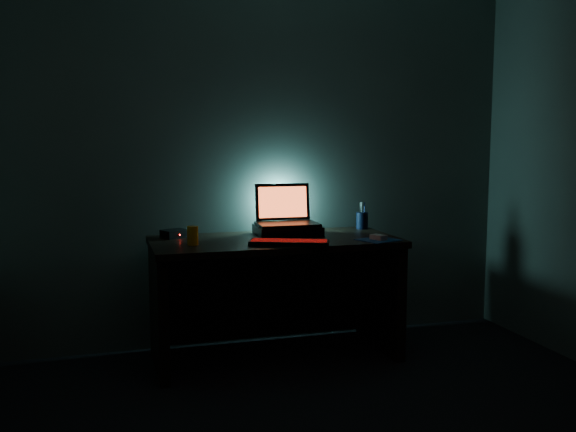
{
  "coord_description": "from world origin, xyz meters",
  "views": [
    {
      "loc": [
        -1.02,
        -2.12,
        1.37
      ],
      "look_at": [
        0.07,
        1.57,
        0.89
      ],
      "focal_mm": 40.0,
      "sensor_mm": 36.0,
      "label": 1
    }
  ],
  "objects_px": {
    "keyboard": "(289,243)",
    "juice_glass": "(193,236)",
    "router": "(175,234)",
    "pen_cup": "(362,221)",
    "mouse": "(378,237)",
    "laptop": "(285,215)"
  },
  "relations": [
    {
      "from": "keyboard",
      "to": "juice_glass",
      "type": "height_order",
      "value": "juice_glass"
    },
    {
      "from": "router",
      "to": "pen_cup",
      "type": "bearing_deg",
      "value": -23.41
    },
    {
      "from": "keyboard",
      "to": "mouse",
      "type": "height_order",
      "value": "mouse"
    },
    {
      "from": "laptop",
      "to": "router",
      "type": "bearing_deg",
      "value": 178.87
    },
    {
      "from": "keyboard",
      "to": "laptop",
      "type": "bearing_deg",
      "value": 98.43
    },
    {
      "from": "laptop",
      "to": "keyboard",
      "type": "height_order",
      "value": "laptop"
    },
    {
      "from": "pen_cup",
      "to": "mouse",
      "type": "bearing_deg",
      "value": -101.36
    },
    {
      "from": "pen_cup",
      "to": "router",
      "type": "bearing_deg",
      "value": -178.89
    },
    {
      "from": "juice_glass",
      "to": "router",
      "type": "relative_size",
      "value": 0.6
    },
    {
      "from": "keyboard",
      "to": "juice_glass",
      "type": "xyz_separation_m",
      "value": [
        -0.53,
        0.16,
        0.04
      ]
    },
    {
      "from": "mouse",
      "to": "router",
      "type": "relative_size",
      "value": 0.52
    },
    {
      "from": "mouse",
      "to": "router",
      "type": "xyz_separation_m",
      "value": [
        -1.17,
        0.45,
        0.01
      ]
    },
    {
      "from": "pen_cup",
      "to": "juice_glass",
      "type": "xyz_separation_m",
      "value": [
        -1.19,
        -0.33,
        -0.0
      ]
    },
    {
      "from": "laptop",
      "to": "pen_cup",
      "type": "height_order",
      "value": "laptop"
    },
    {
      "from": "juice_glass",
      "to": "mouse",
      "type": "bearing_deg",
      "value": -7.6
    },
    {
      "from": "mouse",
      "to": "juice_glass",
      "type": "height_order",
      "value": "juice_glass"
    },
    {
      "from": "keyboard",
      "to": "pen_cup",
      "type": "height_order",
      "value": "pen_cup"
    },
    {
      "from": "juice_glass",
      "to": "router",
      "type": "distance_m",
      "value": 0.31
    },
    {
      "from": "pen_cup",
      "to": "router",
      "type": "xyz_separation_m",
      "value": [
        -1.26,
        -0.02,
        -0.03
      ]
    },
    {
      "from": "laptop",
      "to": "juice_glass",
      "type": "height_order",
      "value": "laptop"
    },
    {
      "from": "laptop",
      "to": "juice_glass",
      "type": "bearing_deg",
      "value": -155.18
    },
    {
      "from": "laptop",
      "to": "pen_cup",
      "type": "relative_size",
      "value": 3.44
    }
  ]
}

